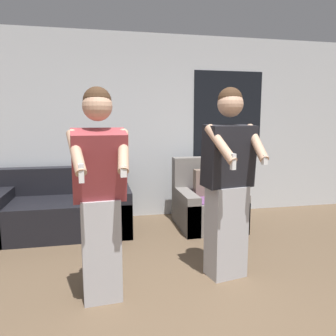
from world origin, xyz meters
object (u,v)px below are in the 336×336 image
object	(u,v)px
person_right	(228,183)
couch	(62,210)
person_left	(100,195)
armchair	(207,204)

from	to	relation	value
person_right	couch	bearing A→B (deg)	135.69
couch	person_left	bearing A→B (deg)	-74.37
armchair	person_right	distance (m)	1.61
person_left	person_right	distance (m)	1.16
couch	armchair	bearing A→B (deg)	-4.39
person_right	armchair	bearing A→B (deg)	78.36
couch	armchair	world-z (taller)	armchair
couch	person_right	world-z (taller)	person_right
couch	person_left	world-z (taller)	person_left
armchair	person_right	size ratio (longest dim) A/B	0.53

